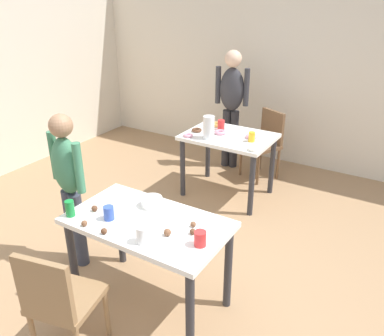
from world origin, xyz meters
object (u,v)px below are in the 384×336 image
object	(u,v)px
person_girl_near	(69,180)
chair_far_table	(265,140)
dining_table_near	(148,234)
mixing_bowl	(152,202)
soda_can	(70,208)
pitcher_far	(209,127)
chair_near_table	(59,299)
person_adult_far	(232,99)
dining_table_far	(229,145)

from	to	relation	value
person_girl_near	chair_far_table	bearing A→B (deg)	73.82
dining_table_near	mixing_bowl	xyz separation A→B (m)	(-0.10, 0.19, 0.15)
dining_table_near	chair_far_table	world-z (taller)	chair_far_table
soda_can	pitcher_far	distance (m)	1.95
chair_near_table	soda_can	distance (m)	0.66
dining_table_near	chair_far_table	size ratio (longest dim) A/B	1.35
chair_near_table	soda_can	world-z (taller)	soda_can
chair_near_table	person_girl_near	distance (m)	1.10
soda_can	pitcher_far	bearing A→B (deg)	87.91
mixing_bowl	person_adult_far	bearing A→B (deg)	102.48
person_adult_far	pitcher_far	distance (m)	0.99
chair_near_table	person_adult_far	size ratio (longest dim) A/B	0.55
dining_table_far	person_girl_near	bearing A→B (deg)	-107.01
chair_far_table	person_adult_far	xyz separation A→B (m)	(-0.52, 0.05, 0.45)
chair_far_table	dining_table_far	bearing A→B (deg)	-103.99
chair_far_table	mixing_bowl	distance (m)	2.47
dining_table_far	person_adult_far	size ratio (longest dim) A/B	0.63
dining_table_far	soda_can	world-z (taller)	soda_can
chair_far_table	pitcher_far	world-z (taller)	pitcher_far
chair_near_table	dining_table_far	bearing A→B (deg)	92.82
mixing_bowl	dining_table_far	bearing A→B (deg)	96.75
dining_table_near	dining_table_far	world-z (taller)	same
chair_far_table	chair_near_table	bearing A→B (deg)	-90.81
person_girl_near	mixing_bowl	bearing A→B (deg)	8.25
dining_table_far	person_girl_near	xyz separation A→B (m)	(-0.57, -1.85, 0.19)
pitcher_far	person_adult_far	bearing A→B (deg)	101.66
chair_far_table	pitcher_far	size ratio (longest dim) A/B	3.39
chair_far_table	mixing_bowl	bearing A→B (deg)	-89.33
person_girl_near	mixing_bowl	xyz separation A→B (m)	(0.77, 0.11, -0.04)
chair_near_table	mixing_bowl	xyz separation A→B (m)	(0.08, 0.90, 0.29)
dining_table_near	dining_table_far	distance (m)	1.95
soda_can	pitcher_far	xyz separation A→B (m)	(0.07, 1.95, 0.07)
chair_far_table	person_girl_near	size ratio (longest dim) A/B	0.63
dining_table_near	mixing_bowl	size ratio (longest dim) A/B	7.15
person_adult_far	soda_can	xyz separation A→B (m)	(0.13, -2.92, -0.14)
dining_table_near	chair_far_table	distance (m)	2.64
person_adult_far	dining_table_far	bearing A→B (deg)	-65.43
person_adult_far	pitcher_far	xyz separation A→B (m)	(0.20, -0.97, -0.07)
dining_table_near	person_adult_far	xyz separation A→B (m)	(-0.65, 2.68, 0.31)
person_girl_near	pitcher_far	xyz separation A→B (m)	(0.42, 1.64, 0.06)
dining_table_near	person_girl_near	distance (m)	0.89
person_girl_near	mixing_bowl	size ratio (longest dim) A/B	8.43
mixing_bowl	soda_can	size ratio (longest dim) A/B	1.35
pitcher_far	soda_can	bearing A→B (deg)	-92.09
pitcher_far	person_girl_near	bearing A→B (deg)	-104.38
chair_far_table	person_adult_far	distance (m)	0.69
soda_can	person_girl_near	bearing A→B (deg)	138.17
mixing_bowl	pitcher_far	bearing A→B (deg)	103.00
chair_near_table	mixing_bowl	size ratio (longest dim) A/B	5.28
dining_table_far	mixing_bowl	xyz separation A→B (m)	(0.21, -1.74, 0.15)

